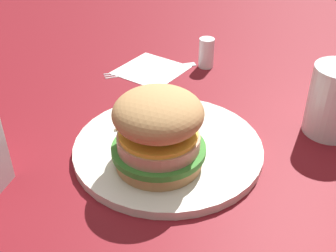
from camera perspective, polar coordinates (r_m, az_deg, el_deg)
The scene contains 8 objects.
ground_plane at distance 0.58m, azimuth -1.36°, elevation -3.85°, with size 1.60×1.60×0.00m, color maroon.
plate at distance 0.58m, azimuth -0.00°, elevation -2.95°, with size 0.25×0.25×0.01m, color silver.
sandwich at distance 0.52m, azimuth -1.29°, elevation -0.52°, with size 0.12×0.12×0.10m.
fries_pile at distance 0.61m, azimuth -2.07°, elevation 0.47°, with size 0.08×0.09×0.01m.
napkin at distance 0.80m, azimuth -2.27°, elevation 7.47°, with size 0.11×0.11×0.00m, color white.
fork at distance 0.79m, azimuth -2.38°, elevation 7.62°, with size 0.11×0.16×0.00m.
drink_glass at distance 0.65m, azimuth 21.19°, elevation 2.70°, with size 0.07×0.07×0.10m.
salt_shaker at distance 0.80m, azimuth 5.12°, elevation 9.65°, with size 0.03×0.03×0.06m, color white.
Camera 1 is at (-0.31, 0.34, 0.35)m, focal length 45.89 mm.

